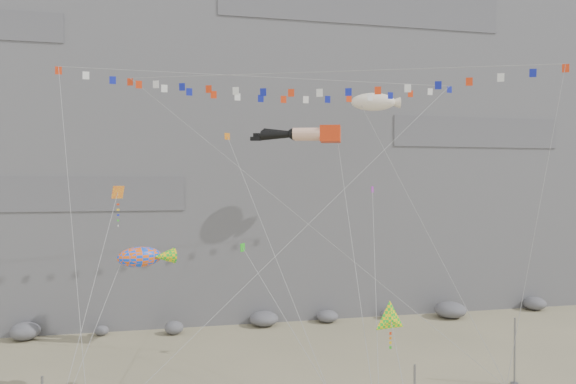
{
  "coord_description": "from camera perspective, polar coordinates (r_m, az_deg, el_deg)",
  "views": [
    {
      "loc": [
        -9.24,
        -32.64,
        13.01
      ],
      "look_at": [
        0.39,
        9.0,
        12.25
      ],
      "focal_mm": 35.0,
      "sensor_mm": 36.0,
      "label": 1
    }
  ],
  "objects": [
    {
      "name": "cliff",
      "position": [
        66.39,
        -4.9,
        11.42
      ],
      "size": [
        80.0,
        28.0,
        50.0
      ],
      "primitive_type": "cube",
      "color": "slate",
      "rests_on": "ground"
    },
    {
      "name": "delta_kite",
      "position": [
        32.48,
        10.39,
        -12.65
      ],
      "size": [
        2.13,
        4.5,
        7.06
      ],
      "color": "yellow",
      "rests_on": "ground"
    },
    {
      "name": "legs_kite",
      "position": [
        41.94,
        1.82,
        5.85
      ],
      "size": [
        6.84,
        17.14,
        21.93
      ],
      "rotation": [
        0.0,
        0.0,
        -0.35
      ],
      "color": "red",
      "rests_on": "ground"
    },
    {
      "name": "flag_banner_lower",
      "position": [
        40.49,
        4.71,
        12.07
      ],
      "size": [
        28.28,
        12.62,
        23.73
      ],
      "color": "red",
      "rests_on": "ground"
    },
    {
      "name": "harlequin_kite",
      "position": [
        36.2,
        -16.92,
        -0.11
      ],
      "size": [
        3.68,
        8.09,
        14.52
      ],
      "color": "red",
      "rests_on": "ground"
    },
    {
      "name": "flag_banner_upper",
      "position": [
        44.32,
        -1.63,
        11.54
      ],
      "size": [
        30.89,
        13.76,
        27.57
      ],
      "color": "red",
      "rests_on": "ground"
    },
    {
      "name": "blimp_windsock",
      "position": [
        48.65,
        8.66,
        9.0
      ],
      "size": [
        6.1,
        14.84,
        24.26
      ],
      "color": "#FBEACE",
      "rests_on": "ground"
    },
    {
      "name": "small_kite_c",
      "position": [
        33.66,
        -4.47,
        -5.91
      ],
      "size": [
        5.39,
        8.36,
        12.82
      ],
      "color": "green",
      "rests_on": "ground"
    },
    {
      "name": "small_kite_b",
      "position": [
        39.44,
        8.59,
        -0.25
      ],
      "size": [
        4.35,
        11.27,
        16.83
      ],
      "color": "purple",
      "rests_on": "ground"
    },
    {
      "name": "small_kite_a",
      "position": [
        39.46,
        -5.96,
        5.04
      ],
      "size": [
        5.15,
        13.26,
        21.03
      ],
      "color": "orange",
      "rests_on": "ground"
    },
    {
      "name": "talus_boulders",
      "position": [
        52.0,
        -2.46,
        -12.79
      ],
      "size": [
        60.0,
        3.0,
        1.2
      ],
      "primitive_type": null,
      "color": "slate",
      "rests_on": "ground"
    },
    {
      "name": "anchor_pole_right",
      "position": [
        40.04,
        22.03,
        -14.78
      ],
      "size": [
        0.12,
        0.12,
        4.32
      ],
      "primitive_type": "cylinder",
      "color": "slate",
      "rests_on": "ground"
    },
    {
      "name": "fish_windsock",
      "position": [
        34.62,
        -14.85,
        -6.42
      ],
      "size": [
        6.23,
        5.8,
        10.51
      ],
      "color": "#F7560C",
      "rests_on": "ground"
    }
  ]
}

